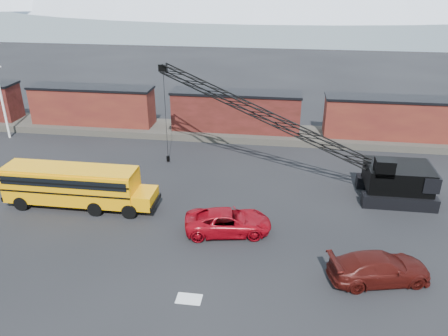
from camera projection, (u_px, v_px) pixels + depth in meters
The scene contains 11 objects.
ground at pixel (195, 255), 27.65m from camera, with size 160.00×160.00×0.00m, color black.
gravel_berm at pixel (236, 133), 47.30m from camera, with size 120.00×5.00×0.70m, color #47413A.
boxcar_west_near at pixel (93, 105), 48.36m from camera, with size 13.70×3.10×4.17m.
boxcar_mid at pixel (236, 111), 46.30m from camera, with size 13.70×3.10×4.17m.
boxcar_east_near at pixel (392, 118), 44.24m from camera, with size 13.70×3.10×4.17m.
utility_pole at pixel (2, 100), 45.21m from camera, with size 1.40×0.24×8.00m.
snow_patch at pixel (189, 299), 23.98m from camera, with size 1.40×0.90×0.02m, color silver.
school_bus at pixel (76, 185), 32.63m from camera, with size 11.65×2.65×3.19m.
red_pickup at pixel (228, 222), 29.77m from camera, with size 2.72×5.89×1.64m, color maroon.
maroon_suv at pixel (379, 268), 25.11m from camera, with size 2.39×5.89×1.71m, color #3E0E0B.
crawler_crane at pixel (270, 118), 35.56m from camera, with size 22.78×6.97×9.32m.
Camera 1 is at (5.07, -22.34, 16.54)m, focal length 35.00 mm.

